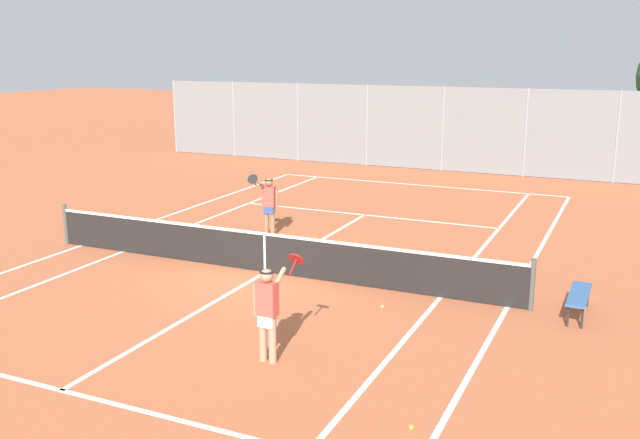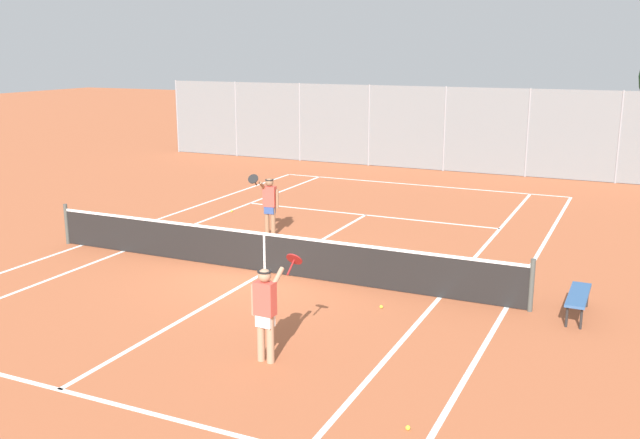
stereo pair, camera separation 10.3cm
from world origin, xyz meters
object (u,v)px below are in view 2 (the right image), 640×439
(loose_tennis_ball_2, at_px, (381,307))
(player_near_side, at_px, (266,308))
(player_far_left, at_px, (269,203))
(loose_tennis_ball_4, at_px, (232,211))
(loose_tennis_ball_1, at_px, (408,428))
(tennis_net, at_px, (265,251))
(loose_tennis_ball_3, at_px, (210,245))
(courtside_bench, at_px, (578,296))

(loose_tennis_ball_2, bearing_deg, player_near_side, -105.82)
(player_near_side, height_order, player_far_left, same)
(loose_tennis_ball_2, height_order, loose_tennis_ball_4, same)
(player_near_side, xyz_separation_m, loose_tennis_ball_1, (2.80, -1.12, -0.89))
(tennis_net, height_order, player_far_left, player_far_left)
(player_far_left, distance_m, loose_tennis_ball_3, 2.04)
(loose_tennis_ball_2, relative_size, courtside_bench, 0.04)
(tennis_net, bearing_deg, loose_tennis_ball_3, 150.09)
(courtside_bench, bearing_deg, player_far_left, 160.79)
(loose_tennis_ball_4, bearing_deg, player_near_side, -55.39)
(loose_tennis_ball_2, distance_m, courtside_bench, 3.78)
(loose_tennis_ball_1, distance_m, loose_tennis_ball_3, 10.11)
(player_near_side, bearing_deg, loose_tennis_ball_1, -21.72)
(player_far_left, xyz_separation_m, loose_tennis_ball_1, (6.67, -8.29, -0.89))
(loose_tennis_ball_4, height_order, courtside_bench, courtside_bench)
(player_far_left, xyz_separation_m, courtside_bench, (8.32, -2.90, -0.52))
(tennis_net, xyz_separation_m, loose_tennis_ball_1, (5.16, -5.30, -0.48))
(tennis_net, height_order, loose_tennis_ball_1, tennis_net)
(loose_tennis_ball_1, bearing_deg, player_near_side, 158.28)
(loose_tennis_ball_2, height_order, loose_tennis_ball_3, same)
(loose_tennis_ball_1, xyz_separation_m, loose_tennis_ball_4, (-9.15, 10.31, 0.00))
(tennis_net, relative_size, player_far_left, 6.76)
(loose_tennis_ball_3, distance_m, courtside_bench, 9.33)
(player_far_left, bearing_deg, loose_tennis_ball_4, 140.82)
(player_far_left, bearing_deg, courtside_bench, -19.21)
(loose_tennis_ball_1, bearing_deg, loose_tennis_ball_2, 114.45)
(loose_tennis_ball_3, bearing_deg, tennis_net, -29.91)
(loose_tennis_ball_2, bearing_deg, tennis_net, 161.66)
(player_near_side, bearing_deg, loose_tennis_ball_4, 124.61)
(tennis_net, bearing_deg, player_far_left, 116.74)
(tennis_net, relative_size, loose_tennis_ball_1, 181.82)
(player_far_left, height_order, loose_tennis_ball_1, player_far_left)
(loose_tennis_ball_4, bearing_deg, player_far_left, -39.18)
(tennis_net, xyz_separation_m, player_far_left, (-1.50, 2.99, 0.42))
(player_near_side, relative_size, loose_tennis_ball_2, 26.88)
(loose_tennis_ball_4, bearing_deg, tennis_net, -51.49)
(loose_tennis_ball_4, bearing_deg, loose_tennis_ball_2, -40.09)
(tennis_net, bearing_deg, loose_tennis_ball_4, 128.51)
(loose_tennis_ball_3, height_order, loose_tennis_ball_4, same)
(player_far_left, distance_m, courtside_bench, 8.83)
(player_near_side, height_order, courtside_bench, player_near_side)
(loose_tennis_ball_4, relative_size, courtside_bench, 0.04)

